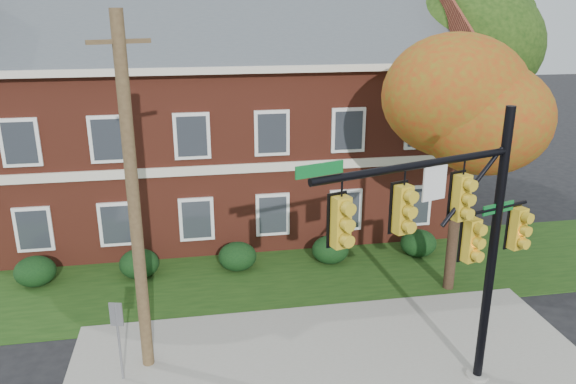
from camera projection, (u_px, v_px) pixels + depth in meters
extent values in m
plane|color=black|center=(336.00, 376.00, 14.75)|extent=(120.00, 120.00, 0.00)
cube|color=gray|center=(327.00, 353.00, 15.68)|extent=(14.00, 5.00, 0.08)
cube|color=#193811|center=(295.00, 273.00, 20.35)|extent=(30.00, 6.00, 0.04)
cube|color=maroon|center=(225.00, 144.00, 24.53)|extent=(18.00, 8.00, 7.00)
cube|color=beige|center=(222.00, 59.00, 23.38)|extent=(18.80, 8.80, 0.24)
cube|color=beige|center=(232.00, 169.00, 20.76)|extent=(18.00, 0.12, 0.35)
ellipsoid|color=black|center=(35.00, 271.00, 19.38)|extent=(1.40, 1.26, 1.05)
ellipsoid|color=black|center=(139.00, 264.00, 19.95)|extent=(1.40, 1.26, 1.05)
ellipsoid|color=black|center=(237.00, 256.00, 20.52)|extent=(1.40, 1.26, 1.05)
ellipsoid|color=black|center=(330.00, 250.00, 21.09)|extent=(1.40, 1.26, 1.05)
ellipsoid|color=black|center=(418.00, 243.00, 21.66)|extent=(1.40, 1.26, 1.05)
cylinder|color=black|center=(456.00, 210.00, 18.39)|extent=(0.36, 0.36, 5.76)
ellipsoid|color=#B3250F|center=(467.00, 100.00, 17.25)|extent=(4.25, 4.25, 3.60)
ellipsoid|color=#B3250F|center=(494.00, 82.00, 16.81)|extent=(3.50, 3.50, 3.00)
cylinder|color=black|center=(450.00, 129.00, 27.25)|extent=(0.36, 0.36, 7.04)
ellipsoid|color=black|center=(459.00, 36.00, 25.85)|extent=(5.95, 5.95, 5.04)
ellipsoid|color=black|center=(484.00, 22.00, 25.32)|extent=(4.90, 4.90, 4.20)
cylinder|color=black|center=(233.00, 105.00, 32.05)|extent=(0.36, 0.36, 7.68)
ellipsoid|color=red|center=(230.00, 17.00, 30.53)|extent=(6.46, 6.46, 5.47)
ellipsoid|color=red|center=(248.00, 5.00, 29.96)|extent=(5.32, 5.32, 4.56)
cylinder|color=gray|center=(477.00, 376.00, 14.60)|extent=(0.57, 0.57, 0.16)
cylinder|color=black|center=(492.00, 254.00, 13.49)|extent=(0.28, 0.28, 7.16)
cylinder|color=black|center=(417.00, 165.00, 11.55)|extent=(4.91, 1.73, 0.16)
cylinder|color=black|center=(498.00, 208.00, 13.12)|extent=(1.78, 0.65, 0.08)
cube|color=gold|center=(341.00, 222.00, 11.02)|extent=(0.52, 0.43, 1.19)
cube|color=gold|center=(403.00, 210.00, 11.70)|extent=(0.52, 0.43, 1.19)
cube|color=gold|center=(461.00, 198.00, 12.43)|extent=(0.52, 0.43, 1.19)
cube|color=silver|center=(435.00, 183.00, 11.92)|extent=(0.60, 0.23, 0.77)
cube|color=#0D6325|center=(320.00, 170.00, 10.43)|extent=(0.99, 0.35, 0.25)
cube|color=gold|center=(471.00, 240.00, 12.99)|extent=(0.52, 0.43, 1.19)
cube|color=gold|center=(518.00, 229.00, 13.67)|extent=(0.52, 0.43, 1.19)
cube|color=#0D6325|center=(498.00, 208.00, 13.12)|extent=(0.94, 0.34, 0.24)
cylinder|color=#493822|center=(134.00, 206.00, 13.72)|extent=(0.39, 0.39, 9.21)
cube|color=#493822|center=(119.00, 41.00, 12.48)|extent=(1.38, 0.58, 0.10)
cylinder|color=slate|center=(119.00, 343.00, 14.20)|extent=(0.08, 0.08, 2.27)
cube|color=slate|center=(116.00, 314.00, 13.94)|extent=(0.33, 0.13, 0.64)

